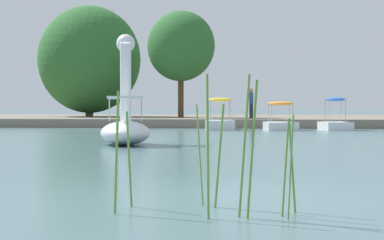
{
  "coord_description": "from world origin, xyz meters",
  "views": [
    {
      "loc": [
        0.85,
        -9.1,
        1.19
      ],
      "look_at": [
        -2.08,
        17.87,
        0.63
      ],
      "focal_mm": 65.25,
      "sensor_mm": 36.0,
      "label": 1
    }
  ],
  "objects_px": {
    "tree_willow_overhanging": "(89,60)",
    "tree_broadleaf_behind_dock": "(181,46)",
    "pedal_boat_orange": "(280,122)",
    "pedal_boat_yellow": "(220,121)",
    "swan_boat": "(126,122)",
    "person_on_path": "(251,102)",
    "pedal_boat_blue": "(335,122)"
  },
  "relations": [
    {
      "from": "swan_boat",
      "to": "pedal_boat_orange",
      "type": "xyz_separation_m",
      "value": [
        4.94,
        13.34,
        -0.29
      ]
    },
    {
      "from": "pedal_boat_yellow",
      "to": "pedal_boat_orange",
      "type": "height_order",
      "value": "pedal_boat_yellow"
    },
    {
      "from": "pedal_boat_yellow",
      "to": "pedal_boat_orange",
      "type": "xyz_separation_m",
      "value": [
        2.98,
        -0.08,
        -0.02
      ]
    },
    {
      "from": "pedal_boat_yellow",
      "to": "tree_willow_overhanging",
      "type": "height_order",
      "value": "tree_willow_overhanging"
    },
    {
      "from": "tree_broadleaf_behind_dock",
      "to": "pedal_boat_orange",
      "type": "bearing_deg",
      "value": -52.26
    },
    {
      "from": "tree_broadleaf_behind_dock",
      "to": "person_on_path",
      "type": "xyz_separation_m",
      "value": [
        4.3,
        -2.29,
        -3.38
      ]
    },
    {
      "from": "tree_willow_overhanging",
      "to": "pedal_boat_blue",
      "type": "bearing_deg",
      "value": -34.81
    },
    {
      "from": "swan_boat",
      "to": "pedal_boat_orange",
      "type": "relative_size",
      "value": 1.38
    },
    {
      "from": "tree_willow_overhanging",
      "to": "swan_boat",
      "type": "bearing_deg",
      "value": -72.91
    },
    {
      "from": "pedal_boat_orange",
      "to": "person_on_path",
      "type": "distance_m",
      "value": 5.59
    },
    {
      "from": "pedal_boat_orange",
      "to": "tree_broadleaf_behind_dock",
      "type": "distance_m",
      "value": 10.51
    },
    {
      "from": "tree_willow_overhanging",
      "to": "tree_broadleaf_behind_dock",
      "type": "height_order",
      "value": "tree_willow_overhanging"
    },
    {
      "from": "swan_boat",
      "to": "tree_willow_overhanging",
      "type": "height_order",
      "value": "tree_willow_overhanging"
    },
    {
      "from": "pedal_boat_orange",
      "to": "tree_willow_overhanging",
      "type": "xyz_separation_m",
      "value": [
        -12.33,
        10.68,
        3.82
      ]
    },
    {
      "from": "pedal_boat_orange",
      "to": "person_on_path",
      "type": "bearing_deg",
      "value": 106.38
    },
    {
      "from": "swan_boat",
      "to": "pedal_boat_orange",
      "type": "distance_m",
      "value": 14.23
    },
    {
      "from": "swan_boat",
      "to": "person_on_path",
      "type": "distance_m",
      "value": 18.93
    },
    {
      "from": "swan_boat",
      "to": "pedal_boat_yellow",
      "type": "height_order",
      "value": "swan_boat"
    },
    {
      "from": "swan_boat",
      "to": "pedal_boat_yellow",
      "type": "bearing_deg",
      "value": 81.65
    },
    {
      "from": "pedal_boat_blue",
      "to": "tree_broadleaf_behind_dock",
      "type": "xyz_separation_m",
      "value": [
        -8.51,
        7.3,
        4.37
      ]
    },
    {
      "from": "pedal_boat_yellow",
      "to": "tree_willow_overhanging",
      "type": "xyz_separation_m",
      "value": [
        -9.35,
        10.6,
        3.8
      ]
    },
    {
      "from": "pedal_boat_orange",
      "to": "pedal_boat_blue",
      "type": "height_order",
      "value": "pedal_boat_blue"
    },
    {
      "from": "pedal_boat_blue",
      "to": "tree_broadleaf_behind_dock",
      "type": "height_order",
      "value": "tree_broadleaf_behind_dock"
    },
    {
      "from": "swan_boat",
      "to": "person_on_path",
      "type": "relative_size",
      "value": 2.04
    },
    {
      "from": "tree_broadleaf_behind_dock",
      "to": "pedal_boat_blue",
      "type": "bearing_deg",
      "value": -40.62
    },
    {
      "from": "pedal_boat_yellow",
      "to": "pedal_boat_orange",
      "type": "distance_m",
      "value": 2.98
    },
    {
      "from": "pedal_boat_yellow",
      "to": "pedal_boat_blue",
      "type": "height_order",
      "value": "pedal_boat_blue"
    },
    {
      "from": "person_on_path",
      "to": "swan_boat",
      "type": "bearing_deg",
      "value": -100.33
    },
    {
      "from": "swan_boat",
      "to": "tree_broadleaf_behind_dock",
      "type": "distance_m",
      "value": 21.31
    },
    {
      "from": "pedal_boat_yellow",
      "to": "pedal_boat_orange",
      "type": "bearing_deg",
      "value": -1.54
    },
    {
      "from": "swan_boat",
      "to": "tree_willow_overhanging",
      "type": "relative_size",
      "value": 0.36
    },
    {
      "from": "tree_willow_overhanging",
      "to": "tree_broadleaf_behind_dock",
      "type": "xyz_separation_m",
      "value": [
        6.48,
        -3.12,
        0.55
      ]
    }
  ]
}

